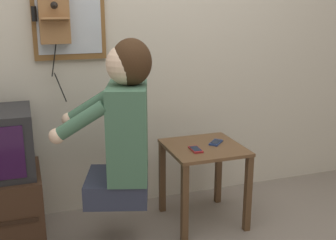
{
  "coord_description": "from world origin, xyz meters",
  "views": [
    {
      "loc": [
        -0.64,
        -1.69,
        1.43
      ],
      "look_at": [
        0.16,
        0.65,
        0.75
      ],
      "focal_mm": 45.0,
      "sensor_mm": 36.0,
      "label": 1
    }
  ],
  "objects_px": {
    "wall_phone_antique": "(53,10)",
    "cell_phone_held": "(196,149)",
    "cell_phone_spare": "(216,142)",
    "person": "(124,124)"
  },
  "relations": [
    {
      "from": "wall_phone_antique",
      "to": "cell_phone_held",
      "type": "relative_size",
      "value": 6.54
    },
    {
      "from": "cell_phone_held",
      "to": "cell_phone_spare",
      "type": "relative_size",
      "value": 0.96
    },
    {
      "from": "wall_phone_antique",
      "to": "cell_phone_spare",
      "type": "xyz_separation_m",
      "value": [
        0.97,
        -0.35,
        -0.86
      ]
    },
    {
      "from": "person",
      "to": "cell_phone_held",
      "type": "relative_size",
      "value": 7.54
    },
    {
      "from": "person",
      "to": "cell_phone_held",
      "type": "xyz_separation_m",
      "value": [
        0.47,
        0.05,
        -0.23
      ]
    },
    {
      "from": "person",
      "to": "cell_phone_held",
      "type": "height_order",
      "value": "person"
    },
    {
      "from": "cell_phone_held",
      "to": "cell_phone_spare",
      "type": "distance_m",
      "value": 0.2
    },
    {
      "from": "cell_phone_spare",
      "to": "person",
      "type": "bearing_deg",
      "value": -124.06
    },
    {
      "from": "wall_phone_antique",
      "to": "cell_phone_spare",
      "type": "height_order",
      "value": "wall_phone_antique"
    },
    {
      "from": "wall_phone_antique",
      "to": "cell_phone_spare",
      "type": "bearing_deg",
      "value": -19.96
    }
  ]
}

